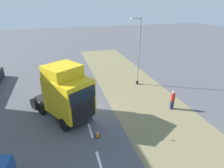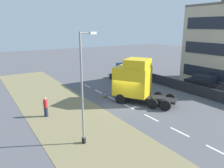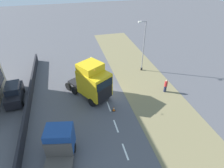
% 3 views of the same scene
% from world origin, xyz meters
% --- Properties ---
extents(ground_plane, '(120.00, 120.00, 0.00)m').
position_xyz_m(ground_plane, '(0.00, 0.00, 0.00)').
color(ground_plane, '#515156').
rests_on(ground_plane, ground).
extents(grass_verge, '(7.00, 44.00, 0.01)m').
position_xyz_m(grass_verge, '(-6.00, 0.00, 0.01)').
color(grass_verge, olive).
rests_on(grass_verge, ground).
extents(lane_markings, '(0.16, 21.00, 0.00)m').
position_xyz_m(lane_markings, '(0.00, -0.70, 0.00)').
color(lane_markings, white).
rests_on(lane_markings, ground).
extents(boundary_wall, '(0.25, 24.00, 1.26)m').
position_xyz_m(boundary_wall, '(9.00, 0.00, 0.63)').
color(boundary_wall, '#232328').
rests_on(boundary_wall, ground).
extents(lorry_cab, '(5.51, 6.65, 4.79)m').
position_xyz_m(lorry_cab, '(1.42, 0.35, 2.33)').
color(lorry_cab, black).
rests_on(lorry_cab, ground).
extents(flatbed_truck, '(3.25, 5.49, 2.84)m').
position_xyz_m(flatbed_truck, '(5.54, 7.85, 1.49)').
color(flatbed_truck, navy).
rests_on(flatbed_truck, ground).
extents(parked_car, '(2.10, 4.46, 2.18)m').
position_xyz_m(parked_car, '(10.72, -1.46, 1.05)').
color(parked_car, black).
rests_on(parked_car, ground).
extents(lamp_post, '(1.26, 0.28, 7.57)m').
position_xyz_m(lamp_post, '(-6.85, -4.63, 3.58)').
color(lamp_post, black).
rests_on(lamp_post, ground).
extents(pedestrian, '(0.39, 0.39, 1.80)m').
position_xyz_m(pedestrian, '(-7.76, 1.44, 0.89)').
color(pedestrian, '#1E233D').
rests_on(pedestrian, ground).
extents(traffic_cone_lead, '(0.36, 0.36, 0.58)m').
position_xyz_m(traffic_cone_lead, '(-0.38, 3.36, 0.28)').
color(traffic_cone_lead, black).
rests_on(traffic_cone_lead, ground).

